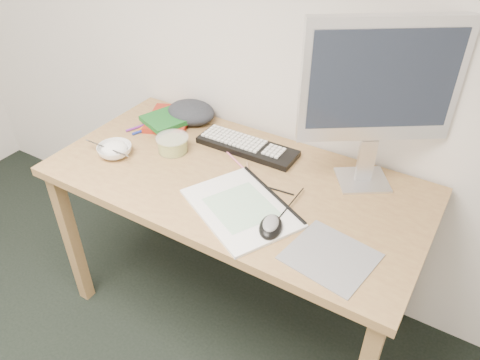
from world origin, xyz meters
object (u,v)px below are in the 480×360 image
object	(u,v)px
sketchpad	(241,208)
keyboard	(247,147)
desk	(235,195)
monitor	(380,86)
rice_bowl	(115,151)

from	to	relation	value
sketchpad	keyboard	size ratio (longest dim) A/B	0.93
desk	monitor	size ratio (longest dim) A/B	2.34
keyboard	rice_bowl	world-z (taller)	rice_bowl
keyboard	rice_bowl	size ratio (longest dim) A/B	3.06
desk	rice_bowl	xyz separation A→B (m)	(-0.49, -0.12, 0.10)
sketchpad	rice_bowl	world-z (taller)	rice_bowl
desk	monitor	world-z (taller)	monitor
keyboard	monitor	size ratio (longest dim) A/B	0.69
desk	keyboard	xyz separation A→B (m)	(-0.06, 0.19, 0.09)
sketchpad	rice_bowl	distance (m)	0.60
keyboard	monitor	world-z (taller)	monitor
monitor	keyboard	bearing A→B (deg)	149.95
sketchpad	keyboard	distance (m)	0.38
desk	keyboard	size ratio (longest dim) A/B	3.40
desk	sketchpad	world-z (taller)	sketchpad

